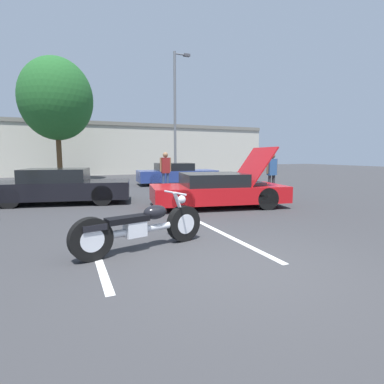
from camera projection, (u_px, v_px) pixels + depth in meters
ground_plane at (239, 266)px, 4.54m from camera, size 80.00×80.00×0.00m
parking_stripe_foreground at (93, 244)px, 5.67m from camera, size 0.12×4.59×0.01m
parking_stripe_middle at (216, 230)px, 6.70m from camera, size 0.12×4.59×0.01m
far_building at (93, 147)px, 26.11m from camera, size 32.00×4.20×4.40m
light_pole at (176, 111)px, 20.97m from camera, size 1.21×0.28×8.72m
tree_background at (56, 99)px, 18.92m from camera, size 4.47×4.47×7.76m
motorcycle at (141, 227)px, 5.29m from camera, size 2.48×0.91×0.99m
show_car_hood_open at (218, 190)px, 9.72m from camera, size 4.53×2.68×1.93m
parked_car_mid_row at (61, 187)px, 10.38m from camera, size 4.82×2.64×1.21m
parked_car_right_row at (176, 174)px, 16.99m from camera, size 4.56×2.17×1.22m
spectator_near_motorcycle at (166, 168)px, 13.30m from camera, size 0.52×0.24×1.80m
spectator_by_show_car at (272, 170)px, 12.23m from camera, size 0.52×0.23×1.76m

